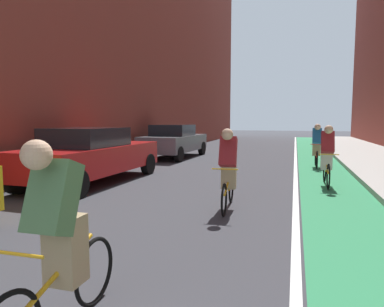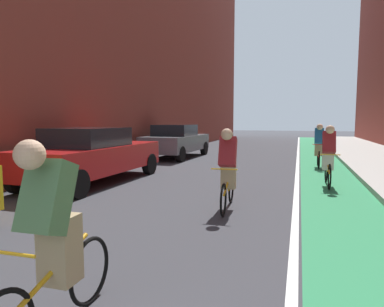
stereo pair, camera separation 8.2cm
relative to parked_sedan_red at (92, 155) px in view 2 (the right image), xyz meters
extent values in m
plane|color=#38383D|center=(3.04, 6.09, -0.79)|extent=(88.59, 88.59, 0.00)
cube|color=#2D8451|center=(6.33, 8.09, -0.79)|extent=(1.60, 40.27, 0.00)
cube|color=white|center=(5.43, 8.09, -0.79)|extent=(0.12, 40.27, 0.00)
cube|color=#A8A59E|center=(8.86, 8.09, -0.72)|extent=(3.46, 40.27, 0.14)
cube|color=brown|center=(-2.85, 8.09, 6.72)|extent=(3.00, 40.27, 15.01)
cube|color=red|center=(0.00, 0.05, -0.11)|extent=(1.92, 4.78, 0.70)
cube|color=black|center=(0.00, -0.19, 0.47)|extent=(1.65, 2.02, 0.55)
cylinder|color=black|center=(-0.80, 1.89, -0.46)|extent=(0.23, 0.66, 0.66)
cylinder|color=black|center=(0.87, 1.86, -0.46)|extent=(0.23, 0.66, 0.66)
cylinder|color=black|center=(-0.87, -1.76, -0.46)|extent=(0.23, 0.66, 0.66)
cylinder|color=black|center=(0.80, -1.79, -0.46)|extent=(0.23, 0.66, 0.66)
cube|color=#595B60|center=(0.00, 6.80, -0.11)|extent=(1.96, 4.43, 0.70)
cube|color=black|center=(-0.01, 6.58, 0.47)|extent=(1.66, 1.89, 0.55)
cylinder|color=black|center=(-0.78, 8.46, -0.46)|extent=(0.24, 0.67, 0.66)
cylinder|color=black|center=(0.89, 8.41, -0.46)|extent=(0.24, 0.67, 0.66)
cylinder|color=black|center=(-0.88, 5.19, -0.46)|extent=(0.24, 0.67, 0.66)
cylinder|color=black|center=(0.78, 5.14, -0.46)|extent=(0.24, 0.67, 0.66)
torus|color=black|center=(3.60, -5.42, -0.47)|extent=(0.06, 0.64, 0.64)
cylinder|color=gold|center=(3.62, -5.95, -0.25)|extent=(0.06, 0.96, 0.33)
cylinder|color=gold|center=(3.61, -5.76, -0.17)|extent=(0.04, 0.12, 0.55)
cylinder|color=gold|center=(3.63, -6.39, 0.08)|extent=(0.48, 0.04, 0.02)
cube|color=tan|center=(3.61, -5.84, -0.10)|extent=(0.29, 0.25, 0.56)
cube|color=#4C7247|center=(3.62, -5.97, 0.36)|extent=(0.33, 0.41, 0.60)
sphere|color=tan|center=(3.62, -6.13, 0.70)|extent=(0.22, 0.22, 0.22)
torus|color=black|center=(4.18, -2.17, -0.49)|extent=(0.08, 0.60, 0.60)
torus|color=black|center=(4.12, -1.12, -0.49)|extent=(0.08, 0.60, 0.60)
cylinder|color=gold|center=(4.15, -1.65, -0.27)|extent=(0.10, 0.96, 0.33)
cylinder|color=gold|center=(4.14, -1.47, -0.19)|extent=(0.04, 0.12, 0.55)
cylinder|color=gold|center=(4.17, -2.09, 0.06)|extent=(0.48, 0.05, 0.02)
cube|color=tan|center=(4.14, -1.54, -0.12)|extent=(0.29, 0.26, 0.56)
cube|color=maroon|center=(4.15, -1.67, 0.34)|extent=(0.34, 0.42, 0.60)
sphere|color=tan|center=(4.16, -1.83, 0.68)|extent=(0.22, 0.22, 0.22)
cube|color=#4C7247|center=(4.14, -1.55, 0.36)|extent=(0.28, 0.29, 0.39)
torus|color=black|center=(6.20, 0.95, -0.46)|extent=(0.04, 0.65, 0.65)
torus|color=black|center=(6.20, 2.00, -0.46)|extent=(0.04, 0.65, 0.65)
cylinder|color=gold|center=(6.20, 1.47, -0.24)|extent=(0.04, 0.96, 0.33)
cylinder|color=gold|center=(6.20, 1.66, -0.16)|extent=(0.04, 0.12, 0.55)
cylinder|color=gold|center=(6.20, 1.03, 0.09)|extent=(0.48, 0.03, 0.02)
cube|color=beige|center=(6.20, 1.58, -0.09)|extent=(0.28, 0.24, 0.56)
cube|color=maroon|center=(6.20, 1.45, 0.37)|extent=(0.32, 0.40, 0.60)
sphere|color=tan|center=(6.20, 1.29, 0.71)|extent=(0.22, 0.22, 0.22)
torus|color=black|center=(6.15, 4.75, -0.46)|extent=(0.05, 0.65, 0.65)
torus|color=black|center=(6.16, 5.80, -0.46)|extent=(0.05, 0.65, 0.65)
cylinder|color=red|center=(6.15, 5.28, -0.24)|extent=(0.05, 0.96, 0.33)
cylinder|color=red|center=(6.16, 5.46, -0.16)|extent=(0.04, 0.12, 0.55)
cylinder|color=red|center=(6.15, 4.83, 0.09)|extent=(0.48, 0.03, 0.02)
cube|color=tan|center=(6.16, 5.38, -0.09)|extent=(0.28, 0.24, 0.56)
cube|color=#1E598C|center=(6.15, 5.25, 0.37)|extent=(0.32, 0.40, 0.60)
sphere|color=tan|center=(6.15, 5.10, 0.71)|extent=(0.22, 0.22, 0.22)
cube|color=beige|center=(6.15, 5.38, 0.39)|extent=(0.26, 0.28, 0.39)
camera|label=1|loc=(5.37, -8.10, 0.95)|focal=31.80mm
camera|label=2|loc=(5.45, -8.07, 0.95)|focal=31.80mm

